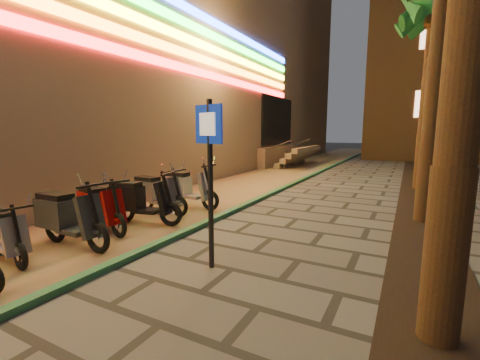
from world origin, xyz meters
The scene contains 13 objects.
ground centered at (0.00, 0.00, 0.00)m, with size 120.00×120.00×0.00m, color #474442.
parking_strip centered at (-2.60, 10.00, 0.01)m, with size 3.40×60.00×0.01m, color #8C7251.
green_curb centered at (-0.90, 10.00, 0.05)m, with size 0.18×60.00×0.10m, color #286A41.
planting_strip centered at (3.60, 5.00, 0.01)m, with size 1.20×40.00×0.02m, color black.
mall_building centered at (-15.47, 10.02, 7.48)m, with size 24.23×44.00×15.00m.
palm_d centered at (3.60, 12.00, 5.94)m, with size 2.97×3.02×7.16m.
pedestrian_sign centered at (0.50, 2.42, 1.71)m, with size 0.57×0.19×2.65m.
scooter_5 centered at (-2.77, 1.04, 0.45)m, with size 1.49×0.63×1.04m.
scooter_6 centered at (-2.48, 1.97, 0.56)m, with size 1.83×0.64×1.30m.
scooter_7 centered at (-2.75, 2.92, 0.53)m, with size 1.73×0.80×1.21m.
scooter_8 centered at (-2.39, 3.70, 0.56)m, with size 1.82×0.84×1.28m.
scooter_9 centered at (-2.74, 4.68, 0.54)m, with size 1.76×0.62×1.24m.
scooter_10 centered at (-2.43, 5.58, 0.56)m, with size 1.84×0.64×1.30m.
Camera 1 is at (3.20, -1.70, 2.18)m, focal length 24.00 mm.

